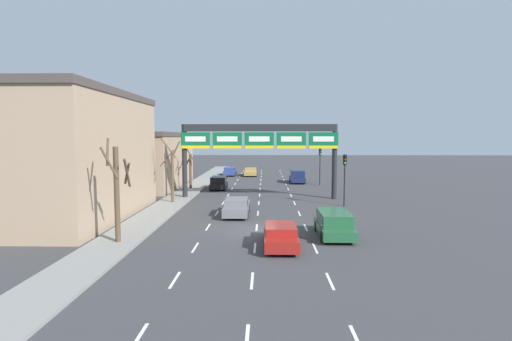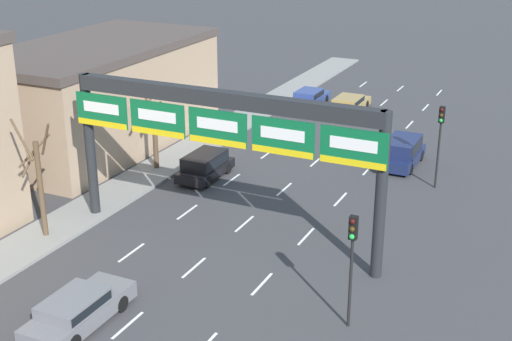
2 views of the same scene
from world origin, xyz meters
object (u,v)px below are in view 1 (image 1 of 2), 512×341
(car_gold, at_px, (251,171))
(suv_black, at_px, (219,182))
(suv_navy, at_px, (297,176))
(car_grey, at_px, (237,206))
(tree_bare_closest, at_px, (172,171))
(tree_bare_third, at_px, (117,188))
(suv_green, at_px, (334,223))
(traffic_light_near_gantry, at_px, (320,159))
(traffic_light_mid_block, at_px, (345,169))
(sign_gantry, at_px, (259,140))
(tree_bare_second, at_px, (189,168))
(car_blue, at_px, (230,171))
(car_red, at_px, (281,234))

(car_gold, bearing_deg, suv_black, -100.87)
(suv_black, bearing_deg, suv_navy, 35.74)
(suv_black, bearing_deg, car_grey, -78.37)
(tree_bare_closest, xyz_separation_m, tree_bare_third, (0.18, -13.99, 0.22))
(suv_green, relative_size, traffic_light_near_gantry, 0.95)
(car_gold, height_order, traffic_light_mid_block, traffic_light_mid_block)
(suv_black, bearing_deg, suv_green, -66.42)
(sign_gantry, bearing_deg, traffic_light_mid_block, -28.67)
(car_grey, height_order, traffic_light_mid_block, traffic_light_mid_block)
(tree_bare_third, bearing_deg, suv_black, 82.95)
(car_gold, height_order, tree_bare_second, tree_bare_second)
(car_blue, distance_m, car_grey, 32.36)
(car_red, xyz_separation_m, tree_bare_closest, (-9.38, 14.24, 2.30))
(car_red, distance_m, traffic_light_mid_block, 14.80)
(suv_green, distance_m, car_grey, 9.18)
(traffic_light_near_gantry, distance_m, tree_bare_closest, 21.07)
(traffic_light_mid_block, xyz_separation_m, tree_bare_closest, (-15.53, 1.03, -0.27))
(suv_navy, bearing_deg, car_blue, 135.17)
(car_gold, xyz_separation_m, tree_bare_second, (-6.57, -16.52, 1.84))
(car_blue, height_order, suv_black, suv_black)
(suv_navy, bearing_deg, sign_gantry, -109.44)
(car_blue, xyz_separation_m, car_red, (6.37, -41.03, -0.03))
(car_gold, relative_size, tree_bare_second, 1.00)
(tree_bare_closest, bearing_deg, car_blue, 83.59)
(car_red, height_order, tree_bare_closest, tree_bare_closest)
(tree_bare_closest, bearing_deg, sign_gantry, 21.39)
(sign_gantry, distance_m, traffic_light_mid_block, 8.99)
(tree_bare_second, height_order, tree_bare_third, tree_bare_third)
(tree_bare_closest, bearing_deg, traffic_light_mid_block, -3.78)
(sign_gantry, bearing_deg, tree_bare_closest, -158.61)
(suv_green, height_order, tree_bare_third, tree_bare_third)
(suv_navy, bearing_deg, traffic_light_mid_block, -81.56)
(car_red, bearing_deg, tree_bare_second, 111.70)
(traffic_light_near_gantry, distance_m, traffic_light_mid_block, 15.30)
(car_red, bearing_deg, car_grey, 109.11)
(car_gold, bearing_deg, car_blue, 174.79)
(traffic_light_near_gantry, bearing_deg, car_red, -102.09)
(tree_bare_second, bearing_deg, suv_black, 0.69)
(car_grey, height_order, suv_black, suv_black)
(suv_navy, xyz_separation_m, traffic_light_mid_block, (2.67, -18.02, 2.32))
(car_gold, distance_m, suv_navy, 11.53)
(car_red, relative_size, tree_bare_third, 0.80)
(sign_gantry, height_order, car_grey, sign_gantry)
(car_red, bearing_deg, traffic_light_mid_block, 65.04)
(car_blue, bearing_deg, suv_navy, -44.83)
(suv_black, bearing_deg, tree_bare_second, -179.31)
(sign_gantry, relative_size, car_grey, 3.16)
(car_gold, relative_size, tree_bare_third, 0.83)
(suv_green, relative_size, tree_bare_second, 0.92)
(traffic_light_mid_block, bearing_deg, tree_bare_third, -139.82)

